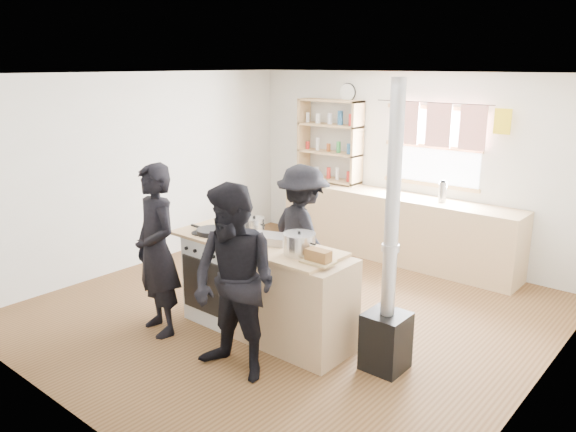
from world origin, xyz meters
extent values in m
cube|color=brown|center=(0.00, 0.00, -0.01)|extent=(5.00, 5.00, 0.01)
cube|color=tan|center=(0.00, 2.22, 0.45)|extent=(3.40, 0.55, 0.90)
cube|color=tan|center=(-1.20, 2.34, 0.94)|extent=(1.00, 0.28, 0.03)
cube|color=tan|center=(-1.20, 2.34, 1.33)|extent=(1.00, 0.28, 0.03)
cube|color=tan|center=(-1.20, 2.34, 1.74)|extent=(1.00, 0.28, 0.03)
cube|color=tan|center=(-1.20, 2.34, 2.08)|extent=(1.00, 0.28, 0.03)
cube|color=tan|center=(-1.68, 2.34, 1.50)|extent=(0.04, 0.28, 1.20)
cube|color=tan|center=(-0.72, 2.34, 1.50)|extent=(0.04, 0.28, 1.20)
cylinder|color=silver|center=(0.65, 2.22, 1.03)|extent=(0.10, 0.10, 0.26)
cube|color=silver|center=(-0.45, -0.55, 0.45)|extent=(0.60, 0.60, 0.90)
cube|color=tan|center=(0.45, -0.55, 0.45)|extent=(1.20, 0.60, 0.90)
cube|color=tan|center=(0.00, -0.55, 0.92)|extent=(1.84, 0.64, 0.03)
cylinder|color=black|center=(-0.50, -0.64, 0.96)|extent=(0.34, 0.34, 0.05)
cylinder|color=#285E20|center=(-0.50, -0.64, 0.97)|extent=(0.29, 0.29, 0.02)
cube|color=silver|center=(0.14, -0.48, 0.97)|extent=(0.43, 0.35, 0.08)
cube|color=brown|center=(0.14, -0.48, 0.99)|extent=(0.37, 0.30, 0.02)
cylinder|color=#B9B9BB|center=(-0.21, -0.33, 1.00)|extent=(0.21, 0.21, 0.14)
cylinder|color=#B9B9BB|center=(-0.21, -0.33, 1.08)|extent=(0.21, 0.21, 0.01)
sphere|color=black|center=(-0.21, -0.33, 1.09)|extent=(0.03, 0.03, 0.03)
cylinder|color=silver|center=(0.57, -0.57, 1.02)|extent=(0.29, 0.29, 0.19)
cylinder|color=silver|center=(0.57, -0.57, 1.12)|extent=(0.30, 0.30, 0.01)
sphere|color=black|center=(0.57, -0.57, 1.14)|extent=(0.03, 0.03, 0.03)
cube|color=tan|center=(0.84, -0.64, 0.94)|extent=(0.28, 0.20, 0.02)
cube|color=olive|center=(0.84, -0.64, 1.00)|extent=(0.22, 0.11, 0.10)
cube|color=black|center=(1.39, -0.37, 0.26)|extent=(0.35, 0.35, 0.52)
cylinder|color=#ADADB2|center=(1.39, -0.37, 1.51)|extent=(0.12, 0.12, 1.98)
imported|color=black|center=(-0.70, -1.19, 0.85)|extent=(0.70, 0.54, 1.70)
imported|color=black|center=(0.46, -1.28, 0.84)|extent=(0.85, 0.69, 1.68)
imported|color=black|center=(-0.05, 0.27, 0.78)|extent=(1.15, 0.89, 1.56)
camera|label=1|loc=(3.58, -4.32, 2.60)|focal=35.00mm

